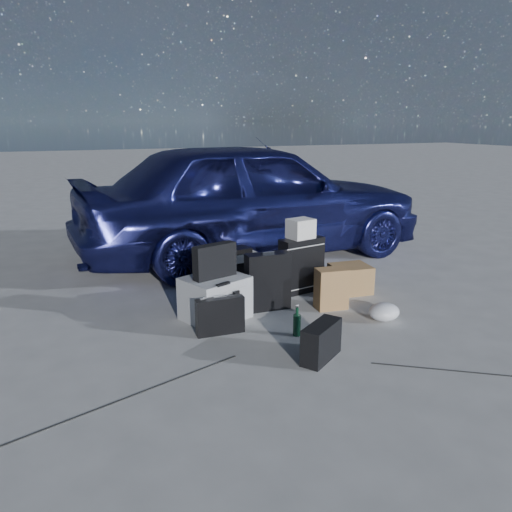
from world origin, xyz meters
The scene contains 16 objects.
ground centered at (0.00, 0.00, 0.00)m, with size 60.00×60.00×0.00m, color #A8A7A3.
car centered at (0.63, 2.50, 0.78)m, with size 1.85×4.59×1.57m, color navy.
pelican_case centered at (-0.55, 0.58, 0.20)m, with size 0.54×0.44×0.40m, color #9E9FA3.
laptop_bag centered at (-0.54, 0.57, 0.55)m, with size 0.41×0.10×0.31m, color black.
briefcase centered at (-0.62, 0.22, 0.16)m, with size 0.42×0.09×0.32m, color black.
suitcase_left centered at (-0.01, 0.60, 0.28)m, with size 0.43×0.15×0.56m, color black.
suitcase_right centered at (0.53, 0.92, 0.29)m, with size 0.49×0.18×0.59m, color black.
white_carton centered at (0.52, 0.94, 0.69)m, with size 0.25×0.20×0.20m, color silver.
duffel_bag centered at (-0.08, 1.30, 0.16)m, with size 0.65×0.28×0.33m, color black.
flat_box_white centered at (-0.07, 1.29, 0.36)m, with size 0.43×0.32×0.08m, color silver.
flat_box_black centered at (-0.05, 1.28, 0.43)m, with size 0.26×0.19×0.06m, color black.
kraft_bag centered at (0.57, 0.37, 0.20)m, with size 0.30×0.18×0.40m, color #A57F47.
cardboard_box centered at (1.01, 0.71, 0.15)m, with size 0.39×0.34×0.29m, color #986542.
plastic_bag centered at (0.85, -0.08, 0.08)m, with size 0.29×0.25×0.16m, color silver.
messenger_bag centered at (-0.07, -0.52, 0.14)m, with size 0.41×0.15×0.29m, color black.
green_bottle centered at (-0.04, -0.07, 0.13)m, with size 0.07×0.07×0.26m, color black.
Camera 1 is at (-1.90, -3.54, 1.77)m, focal length 35.00 mm.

